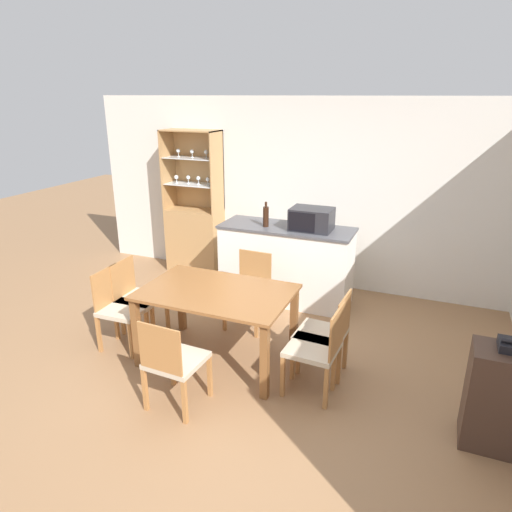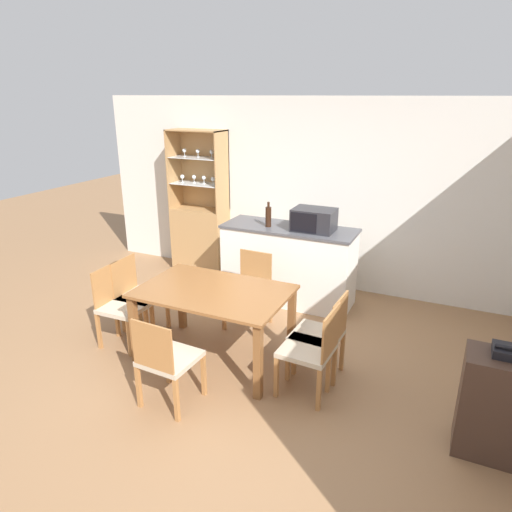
{
  "view_description": "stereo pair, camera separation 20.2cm",
  "coord_description": "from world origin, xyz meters",
  "px_view_note": "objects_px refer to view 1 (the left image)",
  "views": [
    {
      "loc": [
        1.57,
        -3.34,
        2.57
      ],
      "look_at": [
        -0.25,
        1.09,
        0.86
      ],
      "focal_mm": 32.0,
      "sensor_mm": 36.0,
      "label": 1
    },
    {
      "loc": [
        1.76,
        -3.26,
        2.57
      ],
      "look_at": [
        -0.25,
        1.09,
        0.86
      ],
      "focal_mm": 32.0,
      "sensor_mm": 36.0,
      "label": 2
    }
  ],
  "objects_px": {
    "dining_chair_side_left_far": "(137,297)",
    "microwave": "(312,219)",
    "dining_chair_side_right_near": "(317,348)",
    "wine_bottle": "(266,216)",
    "dining_chair_side_left_near": "(121,308)",
    "side_cabinet": "(510,401)",
    "dining_chair_head_far": "(249,290)",
    "dining_table": "(217,301)",
    "dining_chair_side_right_far": "(325,334)",
    "display_cabinet": "(195,231)",
    "dining_chair_head_near": "(173,361)"
  },
  "relations": [
    {
      "from": "display_cabinet",
      "to": "side_cabinet",
      "type": "relative_size",
      "value": 2.57
    },
    {
      "from": "dining_chair_side_left_far",
      "to": "dining_chair_side_left_near",
      "type": "height_order",
      "value": "same"
    },
    {
      "from": "dining_table",
      "to": "dining_chair_head_far",
      "type": "distance_m",
      "value": 0.84
    },
    {
      "from": "dining_table",
      "to": "dining_chair_side_left_near",
      "type": "relative_size",
      "value": 1.7
    },
    {
      "from": "dining_table",
      "to": "dining_chair_head_near",
      "type": "xyz_separation_m",
      "value": [
        -0.0,
        -0.81,
        -0.21
      ]
    },
    {
      "from": "dining_chair_head_far",
      "to": "wine_bottle",
      "type": "height_order",
      "value": "wine_bottle"
    },
    {
      "from": "dining_chair_side_right_far",
      "to": "side_cabinet",
      "type": "bearing_deg",
      "value": -101.85
    },
    {
      "from": "dining_chair_side_left_near",
      "to": "wine_bottle",
      "type": "distance_m",
      "value": 2.07
    },
    {
      "from": "dining_chair_side_right_far",
      "to": "dining_chair_side_left_far",
      "type": "distance_m",
      "value": 2.13
    },
    {
      "from": "dining_chair_head_far",
      "to": "microwave",
      "type": "distance_m",
      "value": 1.17
    },
    {
      "from": "dining_chair_side_left_far",
      "to": "side_cabinet",
      "type": "xyz_separation_m",
      "value": [
        3.64,
        -0.41,
        -0.03
      ]
    },
    {
      "from": "dining_chair_head_near",
      "to": "side_cabinet",
      "type": "xyz_separation_m",
      "value": [
        2.58,
        0.54,
        -0.03
      ]
    },
    {
      "from": "dining_chair_side_left_far",
      "to": "microwave",
      "type": "distance_m",
      "value": 2.25
    },
    {
      "from": "dining_chair_side_right_near",
      "to": "dining_chair_side_left_far",
      "type": "bearing_deg",
      "value": 85.42
    },
    {
      "from": "dining_chair_head_far",
      "to": "dining_chair_side_right_near",
      "type": "height_order",
      "value": "same"
    },
    {
      "from": "dining_chair_side_right_far",
      "to": "microwave",
      "type": "bearing_deg",
      "value": 24.77
    },
    {
      "from": "wine_bottle",
      "to": "side_cabinet",
      "type": "xyz_separation_m",
      "value": [
        2.66,
        -1.82,
        -0.72
      ]
    },
    {
      "from": "dining_chair_side_left_far",
      "to": "dining_chair_head_near",
      "type": "relative_size",
      "value": 1.0
    },
    {
      "from": "dining_table",
      "to": "dining_chair_side_right_far",
      "type": "relative_size",
      "value": 1.7
    },
    {
      "from": "wine_bottle",
      "to": "dining_chair_side_right_near",
      "type": "bearing_deg",
      "value": -55.78
    },
    {
      "from": "dining_table",
      "to": "dining_chair_side_left_near",
      "type": "height_order",
      "value": "dining_chair_side_left_near"
    },
    {
      "from": "display_cabinet",
      "to": "side_cabinet",
      "type": "distance_m",
      "value": 4.7
    },
    {
      "from": "dining_chair_side_right_near",
      "to": "wine_bottle",
      "type": "bearing_deg",
      "value": 37.29
    },
    {
      "from": "dining_chair_side_left_far",
      "to": "dining_chair_side_left_near",
      "type": "relative_size",
      "value": 1.0
    },
    {
      "from": "dining_chair_head_far",
      "to": "dining_chair_side_left_near",
      "type": "distance_m",
      "value": 1.43
    },
    {
      "from": "dining_chair_side_left_far",
      "to": "dining_chair_head_near",
      "type": "height_order",
      "value": "same"
    },
    {
      "from": "dining_chair_head_far",
      "to": "dining_chair_side_left_near",
      "type": "relative_size",
      "value": 1.0
    },
    {
      "from": "dining_chair_side_right_far",
      "to": "dining_table",
      "type": "bearing_deg",
      "value": 100.8
    },
    {
      "from": "dining_table",
      "to": "dining_chair_side_left_far",
      "type": "bearing_deg",
      "value": 172.45
    },
    {
      "from": "dining_chair_side_right_near",
      "to": "dining_chair_side_left_far",
      "type": "height_order",
      "value": "same"
    },
    {
      "from": "dining_chair_side_right_near",
      "to": "wine_bottle",
      "type": "height_order",
      "value": "wine_bottle"
    },
    {
      "from": "dining_chair_side_left_far",
      "to": "wine_bottle",
      "type": "height_order",
      "value": "wine_bottle"
    },
    {
      "from": "dining_chair_side_left_far",
      "to": "wine_bottle",
      "type": "bearing_deg",
      "value": 143.76
    },
    {
      "from": "microwave",
      "to": "dining_chair_side_right_near",
      "type": "bearing_deg",
      "value": -71.78
    },
    {
      "from": "dining_table",
      "to": "microwave",
      "type": "bearing_deg",
      "value": 73.26
    },
    {
      "from": "dining_chair_side_right_far",
      "to": "dining_chair_side_left_near",
      "type": "relative_size",
      "value": 1.0
    },
    {
      "from": "microwave",
      "to": "side_cabinet",
      "type": "xyz_separation_m",
      "value": [
        2.09,
        -1.89,
        -0.72
      ]
    },
    {
      "from": "dining_chair_side_right_near",
      "to": "microwave",
      "type": "distance_m",
      "value": 1.98
    },
    {
      "from": "microwave",
      "to": "side_cabinet",
      "type": "relative_size",
      "value": 0.62
    },
    {
      "from": "display_cabinet",
      "to": "dining_chair_side_left_near",
      "type": "height_order",
      "value": "display_cabinet"
    },
    {
      "from": "display_cabinet",
      "to": "wine_bottle",
      "type": "relative_size",
      "value": 6.64
    },
    {
      "from": "dining_chair_side_left_near",
      "to": "dining_table",
      "type": "bearing_deg",
      "value": 96.05
    },
    {
      "from": "microwave",
      "to": "side_cabinet",
      "type": "bearing_deg",
      "value": -42.06
    },
    {
      "from": "display_cabinet",
      "to": "dining_chair_side_right_near",
      "type": "bearing_deg",
      "value": -42.2
    },
    {
      "from": "dining_chair_side_right_near",
      "to": "side_cabinet",
      "type": "xyz_separation_m",
      "value": [
        1.51,
        -0.13,
        -0.03
      ]
    },
    {
      "from": "dining_chair_head_far",
      "to": "dining_table",
      "type": "bearing_deg",
      "value": 91.75
    },
    {
      "from": "dining_chair_side_left_near",
      "to": "microwave",
      "type": "relative_size",
      "value": 1.7
    },
    {
      "from": "dining_chair_head_far",
      "to": "dining_chair_side_left_near",
      "type": "bearing_deg",
      "value": 43.62
    },
    {
      "from": "microwave",
      "to": "wine_bottle",
      "type": "bearing_deg",
      "value": -172.97
    },
    {
      "from": "dining_chair_side_left_near",
      "to": "wine_bottle",
      "type": "height_order",
      "value": "wine_bottle"
    }
  ]
}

